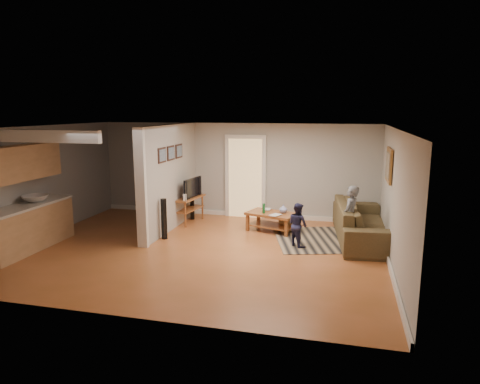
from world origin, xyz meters
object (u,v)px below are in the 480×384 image
sofa (362,240)px  coffee_table (273,217)px  tv_console (190,199)px  speaker_left (164,219)px  toy_basket (288,222)px  speaker_right (192,200)px  child (348,248)px  toddler (297,246)px

sofa → coffee_table: 2.10m
tv_console → speaker_left: (-0.06, -1.47, -0.15)m
sofa → tv_console: (-4.24, 0.49, 0.61)m
tv_console → toy_basket: tv_console is taller
speaker_left → speaker_right: bearing=111.5°
toy_basket → sofa: bearing=-15.2°
coffee_table → toy_basket: size_ratio=2.77×
toy_basket → child: bearing=-38.6°
sofa → child: (-0.30, -0.66, 0.00)m
tv_console → speaker_right: (-0.06, 0.34, -0.09)m
child → tv_console: bearing=-88.4°
child → toddler: (-1.06, -0.11, 0.00)m
toy_basket → coffee_table: bearing=-144.6°
sofa → coffee_table: size_ratio=2.16×
sofa → toy_basket: bearing=68.9°
tv_console → toddler: tv_console is taller
tv_console → toy_basket: bearing=7.6°
speaker_left → toddler: bearing=25.6°
coffee_table → speaker_left: (-2.24, -1.20, 0.11)m
sofa → speaker_right: (-4.30, 0.84, 0.52)m
speaker_right → toy_basket: (2.59, -0.37, -0.34)m
coffee_table → speaker_left: speaker_left is taller
coffee_table → child: bearing=-26.7°
speaker_right → child: 4.30m
sofa → tv_console: bearing=77.5°
tv_console → speaker_left: 1.48m
sofa → speaker_left: 4.43m
child → toddler: 1.06m
speaker_right → toddler: (2.94, -1.60, -0.52)m
coffee_table → tv_console: size_ratio=1.18×
speaker_right → speaker_left: bearing=-105.2°
coffee_table → toy_basket: (0.34, 0.24, -0.18)m
sofa → toddler: toddler is taller
coffee_table → toddler: (0.70, -0.99, -0.35)m
tv_console → toddler: (2.88, -1.26, -0.61)m
speaker_right → sofa: bearing=-26.2°
sofa → toy_basket: toy_basket is taller
speaker_left → toy_basket: 2.98m
sofa → child: 0.73m
speaker_right → toy_basket: size_ratio=2.20×
speaker_left → child: speaker_left is taller
coffee_table → sofa: bearing=-6.1°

